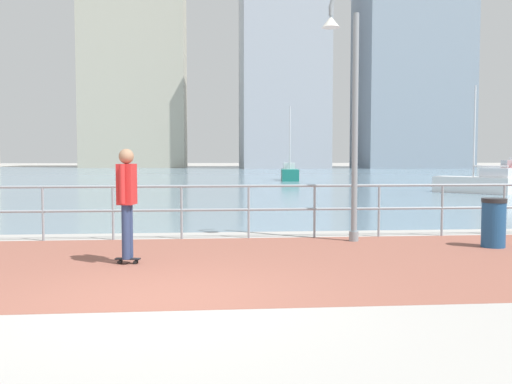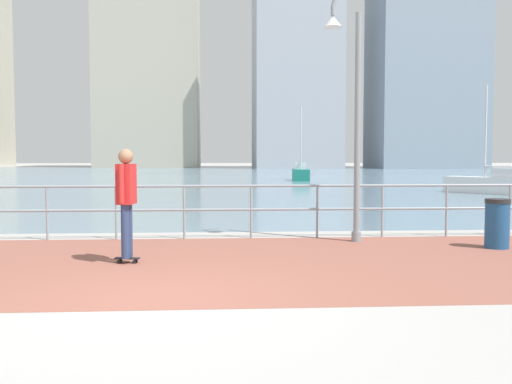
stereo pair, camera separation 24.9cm
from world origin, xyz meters
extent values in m
plane|color=#ADAAA5|center=(0.00, 40.00, 0.00)|extent=(220.00, 220.00, 0.00)
cube|color=#935647|center=(0.00, 2.26, 0.00)|extent=(28.00, 5.53, 0.01)
cube|color=#6B899E|center=(0.00, 50.03, 0.00)|extent=(180.00, 88.00, 0.00)
cylinder|color=#8C99A3|center=(-2.80, 5.03, 0.55)|extent=(0.05, 0.05, 1.10)
cylinder|color=#8C99A3|center=(-1.40, 5.03, 0.55)|extent=(0.05, 0.05, 1.10)
cylinder|color=#8C99A3|center=(0.00, 5.03, 0.55)|extent=(0.05, 0.05, 1.10)
cylinder|color=#8C99A3|center=(1.40, 5.03, 0.55)|extent=(0.05, 0.05, 1.10)
cylinder|color=#8C99A3|center=(2.80, 5.03, 0.55)|extent=(0.05, 0.05, 1.10)
cylinder|color=#8C99A3|center=(4.20, 5.03, 0.55)|extent=(0.05, 0.05, 1.10)
cylinder|color=#8C99A3|center=(5.60, 5.03, 0.55)|extent=(0.05, 0.05, 1.10)
cylinder|color=#8C99A3|center=(7.00, 5.03, 0.55)|extent=(0.05, 0.05, 1.10)
cylinder|color=#8C99A3|center=(0.00, 5.03, 1.10)|extent=(25.20, 0.06, 0.06)
cylinder|color=#8C99A3|center=(0.00, 5.03, 0.61)|extent=(25.20, 0.06, 0.06)
cylinder|color=gray|center=(3.50, 4.43, 0.10)|extent=(0.19, 0.19, 0.20)
cylinder|color=gray|center=(3.50, 4.43, 2.28)|extent=(0.12, 0.12, 4.56)
cylinder|color=gray|center=(2.98, 4.33, 4.70)|extent=(0.14, 0.11, 0.19)
cylinder|color=gray|center=(2.96, 4.33, 4.55)|extent=(0.10, 0.10, 0.17)
cone|color=silver|center=(2.96, 4.33, 4.35)|extent=(0.36, 0.36, 0.22)
cylinder|color=black|center=(-0.88, 2.34, 0.03)|extent=(0.06, 0.04, 0.06)
cylinder|color=black|center=(-0.86, 2.42, 0.03)|extent=(0.06, 0.04, 0.06)
cylinder|color=black|center=(-0.63, 2.30, 0.03)|extent=(0.06, 0.04, 0.06)
cylinder|color=black|center=(-0.61, 2.38, 0.03)|extent=(0.06, 0.04, 0.06)
cube|color=black|center=(-0.75, 2.36, 0.08)|extent=(0.41, 0.18, 0.02)
cylinder|color=navy|center=(-0.76, 2.28, 0.52)|extent=(0.15, 0.15, 0.87)
cylinder|color=navy|center=(-0.73, 2.44, 0.52)|extent=(0.15, 0.15, 0.87)
cube|color=red|center=(-0.75, 2.36, 1.28)|extent=(0.29, 0.38, 0.64)
cylinder|color=red|center=(-0.78, 2.13, 1.29)|extent=(0.10, 0.10, 0.61)
cylinder|color=red|center=(-0.71, 2.59, 1.29)|extent=(0.10, 0.10, 0.61)
sphere|color=#A37A5B|center=(-0.75, 2.36, 1.72)|extent=(0.24, 0.24, 0.24)
cylinder|color=navy|center=(5.93, 3.44, 0.42)|extent=(0.44, 0.44, 0.85)
cylinder|color=#262628|center=(5.93, 3.44, 0.89)|extent=(0.46, 0.46, 0.08)
cube|color=white|center=(13.11, 18.91, 0.38)|extent=(3.20, 3.44, 0.77)
cube|color=silver|center=(13.81, 18.10, 0.98)|extent=(1.44, 1.49, 0.43)
cylinder|color=silver|center=(13.11, 18.91, 2.91)|extent=(0.09, 0.09, 4.28)
cylinder|color=silver|center=(13.63, 18.32, 1.28)|extent=(1.11, 1.26, 0.07)
cube|color=#197266|center=(6.56, 33.88, 0.41)|extent=(1.59, 3.92, 0.82)
cube|color=silver|center=(6.69, 35.01, 1.04)|extent=(0.97, 1.45, 0.45)
cylinder|color=silver|center=(6.56, 33.88, 3.09)|extent=(0.09, 0.09, 4.54)
cylinder|color=silver|center=(6.66, 34.71, 1.36)|extent=(0.26, 1.71, 0.07)
cube|color=#8493A3|center=(32.00, 78.50, 18.04)|extent=(15.94, 11.90, 36.09)
cube|color=#A3A8B2|center=(12.21, 79.25, 14.93)|extent=(12.67, 12.67, 29.85)
cube|color=#B2AD99|center=(-10.93, 88.54, 15.47)|extent=(16.17, 14.76, 30.94)
camera|label=1|loc=(0.51, -6.73, 1.71)|focal=39.60mm
camera|label=2|loc=(0.76, -6.74, 1.71)|focal=39.60mm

